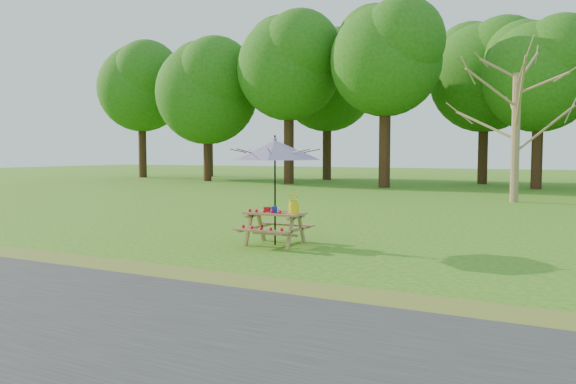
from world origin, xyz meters
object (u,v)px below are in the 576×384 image
at_px(bare_tree, 519,19).
at_px(picnic_table, 275,229).
at_px(patio_umbrella, 275,150).
at_px(flower_bucket, 294,201).

relative_size(bare_tree, picnic_table, 8.62).
bearing_deg(bare_tree, patio_umbrella, -104.40).
bearing_deg(flower_bucket, bare_tree, 77.42).
bearing_deg(picnic_table, patio_umbrella, 84.81).
bearing_deg(bare_tree, picnic_table, -104.40).
xyz_separation_m(bare_tree, picnic_table, (-3.35, -13.04, -6.59)).
bearing_deg(patio_umbrella, bare_tree, 75.60).
xyz_separation_m(picnic_table, patio_umbrella, (0.00, 0.00, 1.62)).
relative_size(picnic_table, patio_umbrella, 0.53).
relative_size(bare_tree, patio_umbrella, 4.58).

